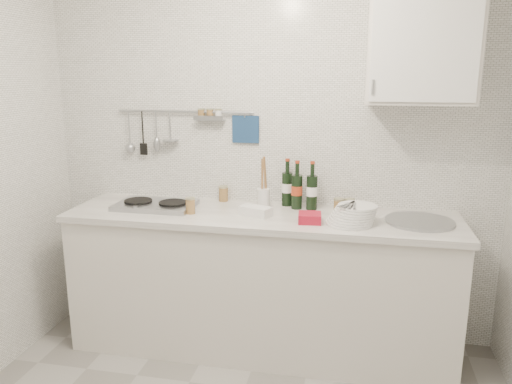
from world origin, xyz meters
TOP-DOWN VIEW (x-y plane):
  - back_wall at (0.00, 1.40)m, footprint 3.00×0.02m
  - counter at (0.01, 1.10)m, footprint 2.44×0.64m
  - wall_rail at (-0.60, 1.37)m, footprint 0.98×0.09m
  - wall_cabinet at (0.90, 1.22)m, footprint 0.60×0.38m
  - plate_stack_hob at (-0.74, 1.11)m, footprint 0.27×0.27m
  - plate_stack_sink at (0.57, 1.00)m, footprint 0.30×0.28m
  - wine_bottles at (0.21, 1.28)m, footprint 0.24×0.14m
  - butter_dish at (-0.02, 1.04)m, footprint 0.22×0.16m
  - strawberry_punnet at (0.32, 0.97)m, footprint 0.14×0.14m
  - utensil_crock at (-0.01, 1.25)m, footprint 0.08×0.08m
  - jar_a at (-0.31, 1.35)m, footprint 0.07×0.07m
  - jar_b at (0.54, 1.27)m, footprint 0.06×0.06m
  - jar_c at (0.47, 1.27)m, footprint 0.07×0.07m
  - jar_d at (-0.43, 1.01)m, footprint 0.06×0.06m

SIDE VIEW (x-z plane):
  - counter at x=0.01m, z-range -0.05..0.92m
  - plate_stack_hob at x=-0.74m, z-range 0.92..0.94m
  - strawberry_punnet at x=0.32m, z-range 0.92..0.97m
  - butter_dish at x=-0.02m, z-range 0.92..0.98m
  - jar_c at x=0.47m, z-range 0.92..1.00m
  - jar_b at x=0.54m, z-range 0.92..1.00m
  - jar_d at x=-0.43m, z-range 0.92..1.02m
  - plate_stack_sink at x=0.57m, z-range 0.91..1.03m
  - jar_a at x=-0.31m, z-range 0.92..1.02m
  - utensil_crock at x=-0.01m, z-range 0.83..1.17m
  - wine_bottles at x=0.21m, z-range 0.92..1.23m
  - back_wall at x=0.00m, z-range 0.00..2.50m
  - wall_rail at x=-0.60m, z-range 1.26..1.60m
  - wall_cabinet at x=0.90m, z-range 1.60..2.30m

